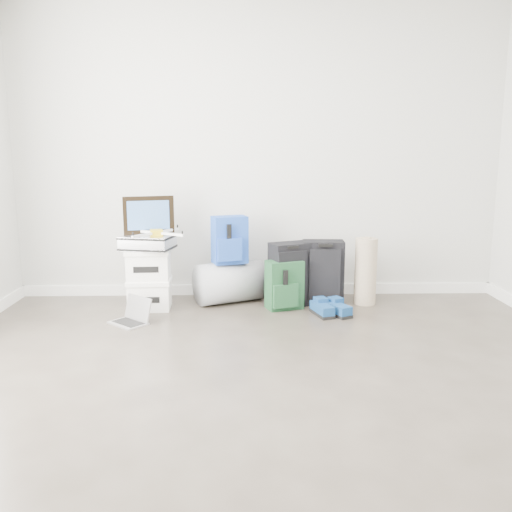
{
  "coord_description": "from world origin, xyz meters",
  "views": [
    {
      "loc": [
        -0.16,
        -2.57,
        1.35
      ],
      "look_at": [
        -0.04,
        1.9,
        0.49
      ],
      "focal_mm": 38.0,
      "sensor_mm": 36.0,
      "label": 1
    }
  ],
  "objects_px": {
    "briefcase": "(148,242)",
    "carry_on": "(323,272)",
    "laptop": "(132,317)",
    "boxes_stack": "(149,279)",
    "duffel_bag": "(230,282)",
    "large_suitcase": "(291,274)"
  },
  "relations": [
    {
      "from": "briefcase",
      "to": "carry_on",
      "type": "distance_m",
      "value": 1.57
    },
    {
      "from": "laptop",
      "to": "boxes_stack",
      "type": "bearing_deg",
      "value": 121.94
    },
    {
      "from": "duffel_bag",
      "to": "laptop",
      "type": "bearing_deg",
      "value": -166.72
    },
    {
      "from": "boxes_stack",
      "to": "laptop",
      "type": "bearing_deg",
      "value": -102.44
    },
    {
      "from": "boxes_stack",
      "to": "briefcase",
      "type": "distance_m",
      "value": 0.32
    },
    {
      "from": "duffel_bag",
      "to": "large_suitcase",
      "type": "distance_m",
      "value": 0.57
    },
    {
      "from": "briefcase",
      "to": "duffel_bag",
      "type": "height_order",
      "value": "briefcase"
    },
    {
      "from": "boxes_stack",
      "to": "duffel_bag",
      "type": "xyz_separation_m",
      "value": [
        0.7,
        0.19,
        -0.08
      ]
    },
    {
      "from": "briefcase",
      "to": "large_suitcase",
      "type": "bearing_deg",
      "value": 15.87
    },
    {
      "from": "duffel_bag",
      "to": "large_suitcase",
      "type": "xyz_separation_m",
      "value": [
        0.55,
        -0.12,
        0.1
      ]
    },
    {
      "from": "briefcase",
      "to": "carry_on",
      "type": "relative_size",
      "value": 0.72
    },
    {
      "from": "carry_on",
      "to": "laptop",
      "type": "bearing_deg",
      "value": -158.11
    },
    {
      "from": "boxes_stack",
      "to": "duffel_bag",
      "type": "height_order",
      "value": "boxes_stack"
    },
    {
      "from": "boxes_stack",
      "to": "laptop",
      "type": "relative_size",
      "value": 1.47
    },
    {
      "from": "large_suitcase",
      "to": "boxes_stack",
      "type": "bearing_deg",
      "value": 160.52
    },
    {
      "from": "boxes_stack",
      "to": "briefcase",
      "type": "bearing_deg",
      "value": -2.06
    },
    {
      "from": "large_suitcase",
      "to": "laptop",
      "type": "relative_size",
      "value": 1.57
    },
    {
      "from": "briefcase",
      "to": "boxes_stack",
      "type": "bearing_deg",
      "value": -167.13
    },
    {
      "from": "duffel_bag",
      "to": "carry_on",
      "type": "height_order",
      "value": "carry_on"
    },
    {
      "from": "briefcase",
      "to": "carry_on",
      "type": "xyz_separation_m",
      "value": [
        1.53,
        0.12,
        -0.3
      ]
    },
    {
      "from": "duffel_bag",
      "to": "carry_on",
      "type": "distance_m",
      "value": 0.85
    },
    {
      "from": "carry_on",
      "to": "laptop",
      "type": "height_order",
      "value": "carry_on"
    }
  ]
}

